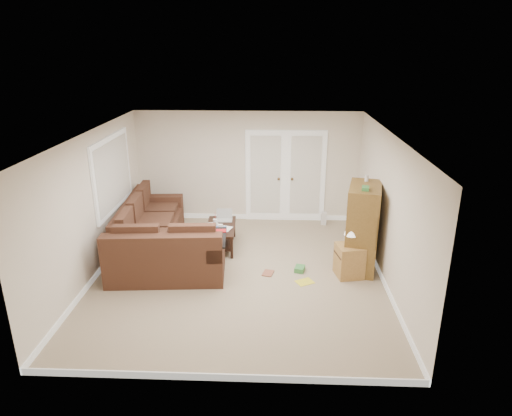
{
  "coord_description": "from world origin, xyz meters",
  "views": [
    {
      "loc": [
        0.6,
        -7.23,
        3.86
      ],
      "look_at": [
        0.28,
        0.43,
        1.1
      ],
      "focal_mm": 32.0,
      "sensor_mm": 36.0,
      "label": 1
    }
  ],
  "objects_px": {
    "sectional_sofa": "(157,241)",
    "coffee_table": "(221,235)",
    "side_cabinet": "(350,258)",
    "tv_armoire": "(362,227)"
  },
  "relations": [
    {
      "from": "sectional_sofa",
      "to": "coffee_table",
      "type": "distance_m",
      "value": 1.3
    },
    {
      "from": "side_cabinet",
      "to": "sectional_sofa",
      "type": "bearing_deg",
      "value": 160.55
    },
    {
      "from": "side_cabinet",
      "to": "coffee_table",
      "type": "bearing_deg",
      "value": 143.8
    },
    {
      "from": "coffee_table",
      "to": "sectional_sofa",
      "type": "bearing_deg",
      "value": -155.13
    },
    {
      "from": "sectional_sofa",
      "to": "coffee_table",
      "type": "xyz_separation_m",
      "value": [
        1.15,
        0.6,
        -0.12
      ]
    },
    {
      "from": "coffee_table",
      "to": "side_cabinet",
      "type": "height_order",
      "value": "side_cabinet"
    },
    {
      "from": "coffee_table",
      "to": "side_cabinet",
      "type": "relative_size",
      "value": 1.22
    },
    {
      "from": "coffee_table",
      "to": "tv_armoire",
      "type": "distance_m",
      "value": 2.79
    },
    {
      "from": "tv_armoire",
      "to": "coffee_table",
      "type": "bearing_deg",
      "value": 176.0
    },
    {
      "from": "sectional_sofa",
      "to": "coffee_table",
      "type": "height_order",
      "value": "sectional_sofa"
    }
  ]
}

